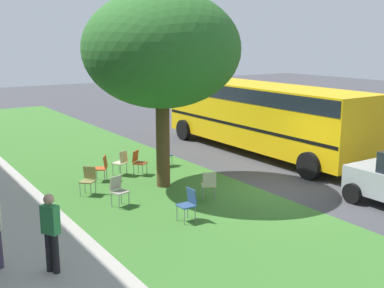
# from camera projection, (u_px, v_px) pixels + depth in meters

# --- Properties ---
(ground) EXTENTS (80.00, 80.00, 0.00)m
(ground) POSITION_uv_depth(u_px,v_px,m) (271.00, 190.00, 15.26)
(ground) COLOR #424247
(grass_verge) EXTENTS (48.00, 6.00, 0.01)m
(grass_verge) POSITION_uv_depth(u_px,v_px,m) (187.00, 209.00, 13.53)
(grass_verge) COLOR #3D752D
(grass_verge) RESTS_ON ground
(sidewalk_strip) EXTENTS (48.00, 2.80, 0.01)m
(sidewalk_strip) POSITION_uv_depth(u_px,v_px,m) (29.00, 245.00, 11.16)
(sidewalk_strip) COLOR #ADA89E
(sidewalk_strip) RESTS_ON ground
(street_tree) EXTENTS (4.92, 4.92, 6.22)m
(street_tree) POSITION_uv_depth(u_px,v_px,m) (162.00, 50.00, 14.81)
(street_tree) COLOR brown
(street_tree) RESTS_ON ground
(chair_0) EXTENTS (0.43, 0.43, 0.88)m
(chair_0) POSITION_uv_depth(u_px,v_px,m) (188.00, 202.00, 12.59)
(chair_0) COLOR #335184
(chair_0) RESTS_ON ground
(chair_1) EXTENTS (0.58, 0.58, 0.88)m
(chair_1) POSITION_uv_depth(u_px,v_px,m) (138.00, 161.00, 16.90)
(chair_1) COLOR #C64C1E
(chair_1) RESTS_ON ground
(chair_2) EXTENTS (0.59, 0.59, 0.88)m
(chair_2) POSITION_uv_depth(u_px,v_px,m) (88.00, 178.00, 14.75)
(chair_2) COLOR olive
(chair_2) RESTS_ON ground
(chair_3) EXTENTS (0.57, 0.56, 0.88)m
(chair_3) POSITION_uv_depth(u_px,v_px,m) (121.00, 161.00, 16.86)
(chair_3) COLOR beige
(chair_3) RESTS_ON ground
(chair_4) EXTENTS (0.44, 0.43, 0.88)m
(chair_4) POSITION_uv_depth(u_px,v_px,m) (165.00, 152.00, 18.14)
(chair_4) COLOR #335184
(chair_4) RESTS_ON ground
(chair_5) EXTENTS (0.58, 0.58, 0.88)m
(chair_5) POSITION_uv_depth(u_px,v_px,m) (102.00, 166.00, 16.15)
(chair_5) COLOR #C64C1E
(chair_5) RESTS_ON ground
(chair_6) EXTENTS (0.51, 0.51, 0.88)m
(chair_6) POSITION_uv_depth(u_px,v_px,m) (118.00, 189.00, 13.71)
(chair_6) COLOR #ADA393
(chair_6) RESTS_ON ground
(chair_7) EXTENTS (0.57, 0.56, 0.88)m
(chair_7) POSITION_uv_depth(u_px,v_px,m) (209.00, 183.00, 14.24)
(chair_7) COLOR beige
(chair_7) RESTS_ON ground
(school_bus) EXTENTS (10.40, 2.80, 2.88)m
(school_bus) POSITION_uv_depth(u_px,v_px,m) (260.00, 111.00, 20.06)
(school_bus) COLOR yellow
(school_bus) RESTS_ON ground
(pedestrian_1) EXTENTS (0.41, 0.35, 1.69)m
(pedestrian_1) POSITION_uv_depth(u_px,v_px,m) (51.00, 230.00, 9.70)
(pedestrian_1) COLOR black
(pedestrian_1) RESTS_ON ground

